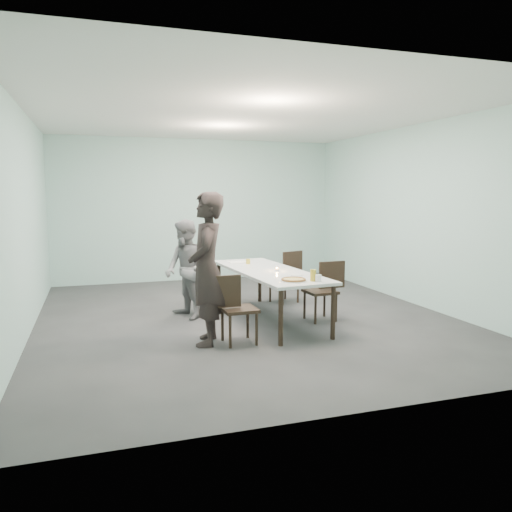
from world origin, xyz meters
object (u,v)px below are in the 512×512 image
object	(u,v)px
table	(269,274)
side_plate	(297,275)
diner_near	(207,269)
tealight	(277,270)
diner_far	(186,269)
chair_far_left	(203,281)
chair_near_left	(233,304)
water_tumbler	(318,278)
chair_far_right	(288,273)
amber_tumbler	(248,261)
pizza	(294,280)
chair_near_right	(325,286)
beer_glass	(313,275)

from	to	relation	value
table	side_plate	world-z (taller)	side_plate
diner_near	tealight	size ratio (longest dim) A/B	33.75
diner_far	side_plate	size ratio (longest dim) A/B	8.25
chair_far_left	chair_near_left	bearing A→B (deg)	-81.05
table	side_plate	bearing A→B (deg)	-70.10
side_plate	water_tumbler	xyz separation A→B (m)	(0.07, -0.54, 0.04)
table	chair_far_right	world-z (taller)	chair_far_right
diner_far	amber_tumbler	distance (m)	1.05
chair_near_left	diner_far	world-z (taller)	diner_far
chair_far_left	side_plate	bearing A→B (deg)	-43.81
side_plate	amber_tumbler	size ratio (longest dim) A/B	2.25
chair_far_right	pizza	size ratio (longest dim) A/B	2.56
diner_near	chair_far_left	bearing A→B (deg)	-174.40
diner_near	side_plate	bearing A→B (deg)	117.92
chair_near_left	diner_far	size ratio (longest dim) A/B	0.59
chair_near_right	diner_far	xyz separation A→B (m)	(-1.93, 0.73, 0.24)
tealight	diner_near	bearing A→B (deg)	-149.02
diner_far	amber_tumbler	bearing A→B (deg)	83.79
diner_far	pizza	xyz separation A→B (m)	(1.13, -1.47, 0.03)
diner_near	amber_tumbler	distance (m)	1.86
table	chair_far_left	world-z (taller)	chair_far_left
diner_far	water_tumbler	xyz separation A→B (m)	(1.42, -1.60, 0.05)
tealight	beer_glass	bearing A→B (deg)	-80.30
chair_near_right	water_tumbler	bearing A→B (deg)	55.09
beer_glass	side_plate	bearing A→B (deg)	93.22
diner_far	side_plate	world-z (taller)	diner_far
table	diner_near	size ratio (longest dim) A/B	1.41
chair_far_left	pizza	bearing A→B (deg)	-56.51
table	water_tumbler	world-z (taller)	water_tumbler
chair_near_right	side_plate	distance (m)	0.72
pizza	side_plate	xyz separation A→B (m)	(0.22, 0.41, -0.01)
chair_near_right	beer_glass	size ratio (longest dim) A/B	5.80
diner_far	side_plate	bearing A→B (deg)	34.34
beer_glass	tealight	distance (m)	0.92
amber_tumbler	beer_glass	bearing A→B (deg)	-79.08
chair_near_left	tealight	bearing A→B (deg)	41.00
chair_near_left	chair_near_right	xyz separation A→B (m)	(1.61, 0.72, 0.00)
chair_far_right	diner_far	world-z (taller)	diner_far
diner_far	beer_glass	size ratio (longest dim) A/B	9.90
chair_near_left	chair_near_right	size ratio (longest dim) A/B	1.00
tealight	table	bearing A→B (deg)	118.70
diner_near	water_tumbler	bearing A→B (deg)	95.32
side_plate	tealight	world-z (taller)	tealight
chair_near_right	diner_far	world-z (taller)	diner_far
diner_near	side_plate	size ratio (longest dim) A/B	10.50
table	chair_near_left	distance (m)	1.28
diner_near	diner_far	world-z (taller)	diner_near
water_tumbler	chair_far_right	bearing A→B (deg)	78.30
chair_far_right	diner_near	size ratio (longest dim) A/B	0.46
table	amber_tumbler	world-z (taller)	amber_tumbler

